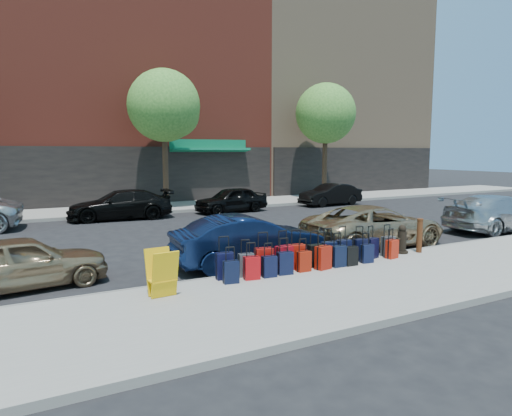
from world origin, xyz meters
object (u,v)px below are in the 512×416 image
suitcase_front_5 (315,256)px  car_near_3 (499,213)px  car_near_0 (22,262)px  tree_right (327,115)px  car_near_1 (249,241)px  car_far_2 (231,200)px  tree_center (167,108)px  bollard (420,235)px  display_rack (162,273)px  car_far_1 (120,205)px  car_far_3 (330,195)px  car_near_2 (375,226)px  fire_hydrant (402,240)px

suitcase_front_5 → car_near_3: car_near_3 is taller
car_near_0 → tree_right: bearing=-62.3°
car_near_1 → car_near_3: (11.21, 0.19, 0.02)m
car_near_0 → car_far_2: (9.83, 9.78, 0.03)m
tree_center → tree_right: (10.50, 0.00, 0.00)m
bollard → car_near_1: (-4.90, 1.53, 0.02)m
tree_center → display_rack: 16.29m
tree_right → car_far_1: (-13.57, -2.40, -4.73)m
car_near_1 → car_far_3: 14.85m
tree_center → tree_right: bearing=0.0°
car_near_2 → car_far_1: 11.84m
tree_right → car_far_3: (-1.60, -2.56, -4.78)m
display_rack → car_near_2: 8.20m
car_near_1 → car_far_1: 10.53m
car_near_0 → car_near_1: (5.53, -0.49, 0.07)m
tree_center → car_far_3: bearing=-16.0°
tree_right → fire_hydrant: tree_right is taller
car_far_3 → fire_hydrant: bearing=-32.0°
suitcase_front_5 → display_rack: (-4.20, -0.48, 0.19)m
tree_center → bollard: 15.47m
tree_right → car_near_1: 18.41m
car_near_3 → fire_hydrant: bearing=104.9°
fire_hydrant → car_far_3: bearing=60.5°
fire_hydrant → car_far_2: (-0.07, 11.62, 0.12)m
car_far_3 → tree_center: bearing=-109.5°
suitcase_front_5 → car_far_1: 12.18m
car_near_0 → car_near_1: car_near_1 is taller
car_far_3 → display_rack: bearing=-51.7°
car_far_1 → car_far_3: bearing=94.3°
suitcase_front_5 → car_near_2: 4.10m
car_far_2 → suitcase_front_5: bearing=-21.6°
tree_center → car_near_3: 16.46m
car_near_1 → suitcase_front_5: bearing=-137.5°
car_near_2 → car_far_2: bearing=4.1°
car_near_2 → car_far_3: (5.84, 9.98, -0.05)m
bollard → car_far_2: size_ratio=0.26×
tree_center → suitcase_front_5: size_ratio=7.76×
tree_right → fire_hydrant: size_ratio=8.64×
display_rack → car_far_2: size_ratio=0.25×
car_near_1 → tree_right: bearing=-40.0°
car_near_3 → car_near_2: bearing=90.9°
car_near_3 → bollard: bearing=107.4°
car_near_2 → suitcase_front_5: bearing=116.9°
tree_center → bollard: (3.09, -14.39, -4.74)m
car_near_0 → car_far_3: (16.23, 9.81, 0.00)m
car_near_3 → car_far_1: car_near_3 is taller
bollard → car_near_2: 1.86m
tree_right → car_far_1: 14.57m
car_near_0 → car_far_1: bearing=-30.2°
tree_center → car_near_2: size_ratio=1.48×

